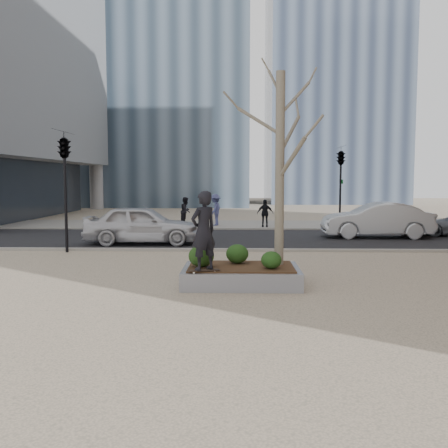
{
  "coord_description": "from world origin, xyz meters",
  "views": [
    {
      "loc": [
        0.91,
        -12.78,
        2.73
      ],
      "look_at": [
        0.5,
        2.0,
        1.4
      ],
      "focal_mm": 40.0,
      "sensor_mm": 36.0,
      "label": 1
    }
  ],
  "objects_px": {
    "planter": "(241,276)",
    "police_car": "(142,224)",
    "skateboarder": "(204,231)",
    "skateboard": "(204,271)"
  },
  "relations": [
    {
      "from": "planter",
      "to": "skateboarder",
      "type": "relative_size",
      "value": 1.56
    },
    {
      "from": "planter",
      "to": "skateboarder",
      "type": "height_order",
      "value": "skateboarder"
    },
    {
      "from": "skateboard",
      "to": "planter",
      "type": "bearing_deg",
      "value": 24.72
    },
    {
      "from": "skateboard",
      "to": "skateboarder",
      "type": "distance_m",
      "value": 1.0
    },
    {
      "from": "skateboard",
      "to": "skateboarder",
      "type": "xyz_separation_m",
      "value": [
        0.0,
        0.0,
        1.0
      ]
    },
    {
      "from": "skateboard",
      "to": "skateboarder",
      "type": "relative_size",
      "value": 0.41
    },
    {
      "from": "planter",
      "to": "skateboard",
      "type": "bearing_deg",
      "value": -139.7
    },
    {
      "from": "skateboarder",
      "to": "skateboard",
      "type": "bearing_deg",
      "value": 180.0
    },
    {
      "from": "police_car",
      "to": "skateboard",
      "type": "bearing_deg",
      "value": -161.53
    },
    {
      "from": "planter",
      "to": "police_car",
      "type": "distance_m",
      "value": 8.97
    }
  ]
}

